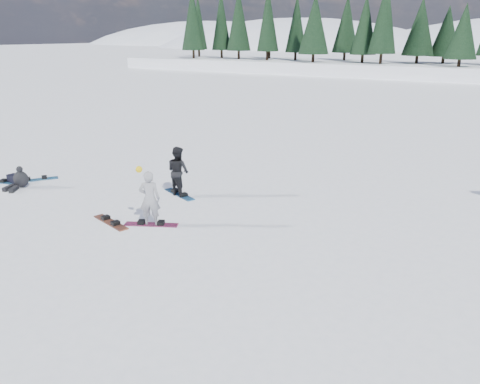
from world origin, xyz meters
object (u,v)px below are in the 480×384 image
at_px(snowboard_loose_b, 111,222).
at_px(seated_rider, 20,180).
at_px(snowboarder_man, 178,171).
at_px(snowboarder_woman, 149,198).
at_px(snowboard_loose_a, 36,180).
at_px(gear_bag, 14,179).

bearing_deg(snowboard_loose_b, seated_rider, -172.29).
bearing_deg(seated_rider, snowboarder_man, -2.11).
xyz_separation_m(snowboarder_woman, seated_rider, (-6.13, 0.28, -0.51)).
distance_m(seated_rider, snowboard_loose_a, 0.95).
bearing_deg(gear_bag, snowboarder_woman, -4.43).
bearing_deg(snowboarder_woman, gear_bag, -33.79).
relative_size(snowboarder_man, snowboard_loose_a, 1.09).
distance_m(snowboarder_woman, snowboard_loose_a, 6.58).
distance_m(seated_rider, snowboard_loose_b, 5.10).
relative_size(snowboarder_man, snowboard_loose_b, 1.09).
xyz_separation_m(snowboarder_woman, gear_bag, (-6.83, 0.53, -0.65)).
height_order(snowboarder_woman, gear_bag, snowboarder_woman).
xyz_separation_m(snowboard_loose_b, snowboard_loose_a, (-5.34, 1.60, 0.00)).
relative_size(snowboarder_man, seated_rider, 1.65).
height_order(snowboarder_woman, snowboard_loose_b, snowboarder_woman).
distance_m(snowboarder_man, snowboard_loose_b, 3.05).
relative_size(snowboarder_man, gear_bag, 3.64).
xyz_separation_m(gear_bag, snowboard_loose_b, (5.74, -0.99, -0.14)).
bearing_deg(gear_bag, snowboarder_man, 18.21).
xyz_separation_m(snowboarder_man, snowboard_loose_b, (-0.18, -2.94, -0.80)).
xyz_separation_m(gear_bag, snowboard_loose_a, (0.39, 0.60, -0.14)).
xyz_separation_m(snowboarder_man, seated_rider, (-5.22, -2.20, -0.53)).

